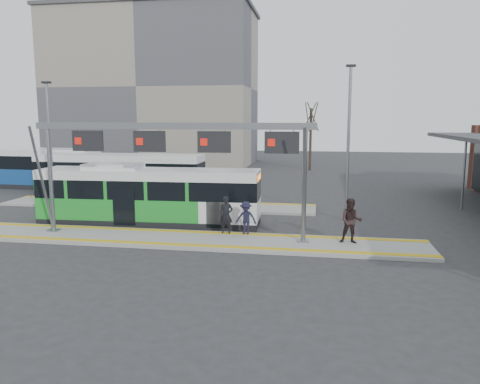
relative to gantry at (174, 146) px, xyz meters
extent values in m
plane|color=#2D2D30|center=(0.35, -0.25, -4.30)|extent=(120.00, 120.00, 0.00)
cube|color=gray|center=(0.35, -0.25, -4.22)|extent=(22.00, 3.00, 0.15)
cube|color=gray|center=(-3.65, 7.75, -4.22)|extent=(20.00, 3.00, 0.15)
cube|color=gold|center=(0.35, 0.90, -4.14)|extent=(22.00, 0.35, 0.02)
cube|color=gold|center=(0.35, -1.40, -4.14)|extent=(22.00, 0.35, 0.02)
cube|color=gold|center=(-3.65, 8.90, -4.14)|extent=(20.00, 0.35, 0.02)
cylinder|color=slate|center=(-6.15, 0.05, -1.62)|extent=(0.20, 0.20, 5.05)
cube|color=slate|center=(-6.15, 0.05, -4.12)|extent=(0.50, 0.50, 0.06)
cylinder|color=slate|center=(-6.15, -0.65, -1.62)|extent=(0.12, 1.46, 4.90)
cylinder|color=slate|center=(5.85, 0.05, -1.62)|extent=(0.20, 0.20, 5.05)
cube|color=slate|center=(5.85, 0.05, -4.12)|extent=(0.50, 0.50, 0.06)
cylinder|color=slate|center=(5.85, -0.65, -1.62)|extent=(0.12, 1.46, 4.90)
cube|color=slate|center=(-0.15, 0.05, 0.90)|extent=(13.00, 0.25, 0.30)
cube|color=black|center=(-4.15, 0.05, 0.20)|extent=(1.50, 0.12, 0.95)
cube|color=red|center=(-4.60, -0.02, 0.20)|extent=(0.32, 0.02, 0.32)
cube|color=black|center=(-1.15, 0.05, 0.20)|extent=(1.50, 0.12, 0.95)
cube|color=red|center=(-1.60, -0.02, 0.20)|extent=(0.32, 0.02, 0.32)
cube|color=black|center=(1.85, 0.05, 0.20)|extent=(1.50, 0.12, 0.95)
cube|color=red|center=(1.40, -0.02, 0.20)|extent=(0.32, 0.02, 0.32)
cube|color=black|center=(4.85, 0.05, 0.20)|extent=(1.50, 0.12, 0.95)
cube|color=red|center=(4.40, -0.02, 0.20)|extent=(0.32, 0.02, 0.32)
cylinder|color=slate|center=(15.15, 9.75, -2.15)|extent=(0.14, 0.14, 4.30)
cube|color=gray|center=(-13.65, 35.75, 4.70)|extent=(24.00, 12.00, 18.00)
cube|color=#3F3F42|center=(-13.65, 35.75, 13.90)|extent=(24.50, 12.50, 0.40)
cube|color=black|center=(-2.32, 2.96, -4.13)|extent=(11.66, 2.90, 0.34)
cube|color=#1E8D2A|center=(-2.32, 2.96, -3.41)|extent=(11.66, 2.90, 1.11)
cube|color=black|center=(-2.32, 2.96, -2.37)|extent=(11.66, 2.83, 0.96)
cube|color=white|center=(-2.32, 2.96, -1.65)|extent=(11.66, 2.90, 0.48)
cube|color=orange|center=(3.45, 3.18, -1.74)|extent=(0.12, 1.72, 0.27)
cube|color=white|center=(-4.25, 2.89, -1.26)|extent=(2.96, 1.83, 0.29)
cylinder|color=black|center=(-6.33, 1.73, -3.82)|extent=(0.97, 0.33, 0.96)
cylinder|color=black|center=(-6.41, 3.89, -3.82)|extent=(0.97, 0.33, 0.96)
cylinder|color=black|center=(1.19, 2.02, -3.82)|extent=(0.97, 0.33, 0.96)
cylinder|color=black|center=(1.11, 4.18, -3.82)|extent=(0.97, 0.33, 0.96)
cube|color=black|center=(-7.58, 11.12, -4.12)|extent=(12.01, 2.64, 0.35)
cube|color=#1E8D2A|center=(-7.58, 11.12, -3.38)|extent=(12.01, 2.64, 1.15)
cube|color=black|center=(-7.58, 11.12, -2.30)|extent=(12.01, 2.56, 1.00)
cube|color=white|center=(-7.58, 11.12, -1.55)|extent=(12.01, 2.64, 0.50)
cylinder|color=black|center=(-11.77, 9.97, -3.80)|extent=(1.00, 0.31, 1.00)
cylinder|color=black|center=(-11.79, 12.22, -3.80)|extent=(1.00, 0.31, 1.00)
cylinder|color=black|center=(-3.98, 10.03, -3.80)|extent=(1.00, 0.31, 1.00)
cylinder|color=black|center=(-3.99, 12.28, -3.80)|extent=(1.00, 0.31, 1.00)
cube|color=black|center=(-16.93, 13.99, -4.12)|extent=(12.07, 3.04, 0.37)
cube|color=navy|center=(-16.93, 13.99, -3.33)|extent=(12.07, 3.04, 1.20)
cube|color=black|center=(-16.93, 13.99, -2.21)|extent=(12.07, 2.97, 1.04)
cube|color=white|center=(-16.93, 13.99, -1.43)|extent=(12.07, 3.04, 0.52)
cylinder|color=black|center=(-13.37, 12.69, -3.78)|extent=(1.05, 0.35, 1.04)
cylinder|color=black|center=(-13.29, 15.05, -3.78)|extent=(1.05, 0.35, 1.04)
imported|color=black|center=(2.22, 0.85, -3.26)|extent=(0.66, 0.44, 1.78)
imported|color=black|center=(7.89, 0.10, -3.17)|extent=(1.00, 0.80, 1.96)
imported|color=black|center=(3.16, 0.85, -3.37)|extent=(1.07, 0.68, 1.56)
cylinder|color=#382B21|center=(-4.94, 31.39, -1.21)|extent=(0.28, 0.28, 6.18)
cylinder|color=#382B21|center=(5.53, 30.14, -1.02)|extent=(0.28, 0.28, 6.57)
cylinder|color=#382B21|center=(-25.20, 30.65, -0.47)|extent=(0.28, 0.28, 7.66)
cylinder|color=slate|center=(-9.00, 4.80, -0.52)|extent=(0.16, 0.16, 7.55)
cube|color=black|center=(-9.00, 4.80, 3.25)|extent=(0.50, 0.25, 0.12)
cylinder|color=slate|center=(7.97, 5.33, -0.18)|extent=(0.16, 0.16, 8.23)
cube|color=black|center=(7.97, 5.33, 3.93)|extent=(0.50, 0.25, 0.12)
camera|label=1|loc=(6.43, -20.25, 1.25)|focal=35.00mm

